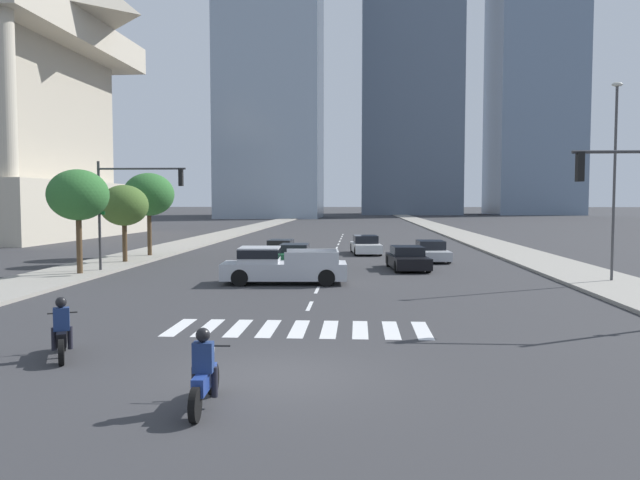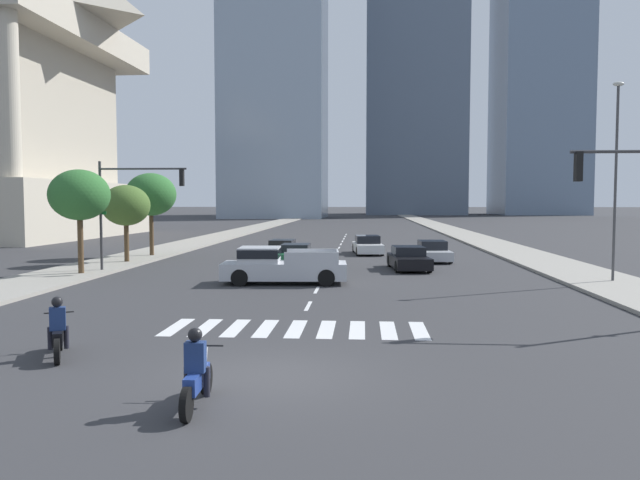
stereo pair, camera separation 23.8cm
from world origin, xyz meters
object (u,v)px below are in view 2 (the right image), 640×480
motorcycle_lead (58,333)px  street_lamp_east (616,168)px  sedan_black_3 (409,259)px  street_tree_second (126,206)px  sedan_gold_2 (283,249)px  sedan_white_4 (368,245)px  sedan_green_0 (296,256)px  street_tree_third (151,195)px  motorcycle_trailing (197,376)px  street_tree_nearest (79,195)px  pickup_truck (278,266)px  traffic_signal_far (133,195)px  sedan_silver_1 (432,252)px

motorcycle_lead → street_lamp_east: bearing=-76.5°
sedan_black_3 → street_lamp_east: (8.85, -5.31, 4.65)m
street_tree_second → sedan_gold_2: bearing=30.0°
sedan_white_4 → sedan_green_0: bearing=-31.2°
sedan_green_0 → street_tree_third: (-10.29, 4.99, 3.59)m
motorcycle_trailing → sedan_gold_2: 30.31m
sedan_green_0 → street_tree_nearest: bearing=118.1°
pickup_truck → street_tree_nearest: 11.00m
sedan_green_0 → motorcycle_lead: bearing=171.1°
traffic_signal_far → street_tree_nearest: bearing=-144.3°
sedan_green_0 → sedan_silver_1: 9.08m
sedan_silver_1 → traffic_signal_far: 18.43m
sedan_green_0 → sedan_white_4: sedan_white_4 is taller
pickup_truck → street_tree_third: street_tree_third is taller
sedan_black_3 → street_tree_second: size_ratio=1.01×
motorcycle_lead → motorcycle_trailing: (4.31, -3.34, -0.00)m
motorcycle_trailing → street_tree_nearest: bearing=28.4°
motorcycle_trailing → street_lamp_east: bearing=-40.5°
sedan_silver_1 → sedan_green_0: bearing=-67.4°
motorcycle_lead → sedan_silver_1: (11.67, 25.04, -0.00)m
sedan_gold_2 → street_tree_nearest: bearing=143.8°
street_tree_nearest → motorcycle_trailing: bearing=-59.7°
sedan_white_4 → street_tree_nearest: bearing=-51.2°
sedan_white_4 → traffic_signal_far: traffic_signal_far is taller
motorcycle_lead → motorcycle_trailing: same height
motorcycle_trailing → sedan_white_4: motorcycle_trailing is taller
pickup_truck → sedan_white_4: size_ratio=1.23×
sedan_green_0 → sedan_black_3: 6.51m
pickup_truck → traffic_signal_far: (-8.14, 3.69, 3.27)m
motorcycle_trailing → sedan_white_4: 33.45m
sedan_green_0 → sedan_black_3: bearing=-101.1°
motorcycle_lead → street_tree_third: street_tree_third is taller
sedan_white_4 → sedan_black_3: bearing=6.8°
sedan_green_0 → sedan_black_3: (6.38, -1.29, -0.02)m
sedan_gold_2 → sedan_black_3: sedan_black_3 is taller
pickup_truck → traffic_signal_far: size_ratio=1.01×
sedan_green_0 → motorcycle_trailing: bearing=-177.6°
traffic_signal_far → street_lamp_east: 23.55m
pickup_truck → sedan_silver_1: size_ratio=1.20×
motorcycle_lead → street_lamp_east: 24.16m
sedan_gold_2 → traffic_signal_far: 12.13m
motorcycle_trailing → sedan_silver_1: motorcycle_trailing is taller
motorcycle_lead → street_tree_nearest: street_tree_nearest is taller
motorcycle_trailing → sedan_black_3: size_ratio=0.46×
motorcycle_lead → sedan_white_4: size_ratio=0.41×
pickup_truck → sedan_gold_2: bearing=-86.8°
street_lamp_east → street_tree_third: street_lamp_east is taller
sedan_black_3 → sedan_white_4: bearing=-172.7°
sedan_silver_1 → street_lamp_east: 13.38m
motorcycle_trailing → pickup_truck: bearing=1.0°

